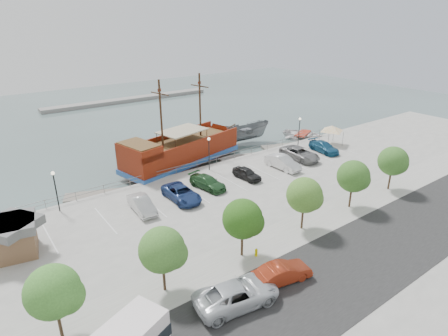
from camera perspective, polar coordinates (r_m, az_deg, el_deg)
ground at (r=42.79m, az=2.67°, el=-4.24°), size 160.00×160.00×0.00m
land_slab at (r=31.80m, az=28.24°, el=-16.89°), size 100.00×58.00×1.20m
street at (r=33.17m, az=20.69°, el=-12.43°), size 100.00×8.00×0.04m
sidewalk at (r=36.06m, az=12.79°, el=-8.44°), size 100.00×4.00×0.05m
seawall_railing at (r=47.94m, az=-3.13°, el=0.77°), size 50.00×0.06×1.00m
far_shore at (r=93.20m, az=-14.16°, el=10.09°), size 40.00×3.00×0.80m
pirate_ship at (r=51.49m, az=-5.28°, el=2.94°), size 20.26×9.58×12.55m
patrol_boat at (r=60.00m, az=3.41°, el=5.24°), size 8.31×4.60×3.04m
speedboat at (r=62.96m, az=11.91°, el=4.81°), size 6.89×7.76×1.33m
dock_west at (r=44.60m, az=-18.44°, el=-3.99°), size 7.76×4.79×0.43m
dock_mid at (r=53.55m, az=2.71°, el=1.61°), size 6.89×3.86×0.38m
dock_east at (r=58.73m, az=8.94°, el=3.25°), size 6.85×3.85×0.38m
shed at (r=34.94m, az=-29.54°, el=-9.08°), size 4.35×4.35×3.05m
canopy_tent at (r=58.00m, az=16.18°, el=6.22°), size 5.02×5.02×3.32m
street_van at (r=26.40m, az=2.00°, el=-18.64°), size 6.29×3.60×1.65m
street_sedan at (r=28.58m, az=8.88°, el=-15.48°), size 4.68×2.37×1.47m
fire_hydrant at (r=31.00m, az=4.94°, el=-12.66°), size 0.25×0.25×0.73m
lamp_post_left at (r=39.71m, az=-24.37°, el=-2.27°), size 0.36×0.36×4.28m
lamp_post_mid at (r=46.08m, az=-2.31°, el=3.08°), size 0.36×0.36×4.28m
lamp_post_right at (r=56.16m, az=11.42°, el=6.21°), size 0.36×0.36×4.28m
tree_a at (r=24.68m, az=-24.22°, el=-16.94°), size 3.30×3.20×5.00m
tree_b at (r=26.29m, az=-9.05°, el=-12.34°), size 3.30×3.20×5.00m
tree_c at (r=29.51m, az=3.15°, el=-7.88°), size 3.30×3.20×5.00m
tree_d at (r=33.89m, az=12.39°, el=-4.18°), size 3.30×3.20×5.00m
tree_e at (r=39.04m, az=19.30°, el=-1.32°), size 3.30×3.20×5.00m
tree_f at (r=44.70m, az=24.52°, el=0.86°), size 3.30×3.20×5.00m
parked_car_b at (r=37.99m, az=-12.41°, el=-5.46°), size 1.85×4.64×1.50m
parked_car_c at (r=39.60m, az=-6.50°, el=-3.86°), size 2.48×5.35×1.48m
parked_car_d at (r=42.01m, az=-2.52°, el=-2.20°), size 2.81×5.06×1.39m
parked_car_e at (r=44.43m, az=3.49°, el=-0.83°), size 1.87×4.05×1.35m
parked_car_f at (r=47.81m, az=8.94°, el=0.85°), size 1.94×5.09×1.66m
parked_car_g at (r=51.35m, az=11.47°, el=2.17°), size 2.70×5.84×1.62m
parked_car_h at (r=54.97m, az=14.98°, el=3.10°), size 2.63×5.20×1.45m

